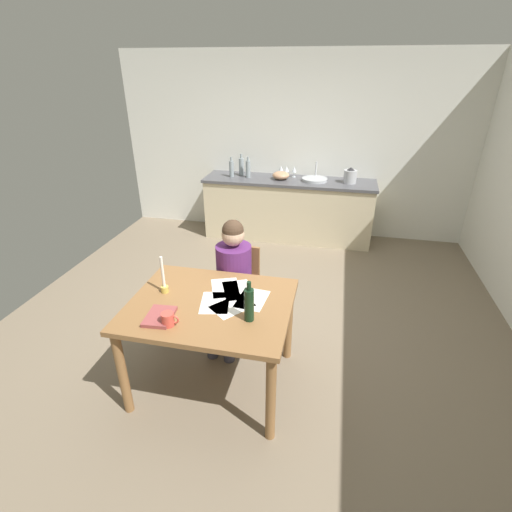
# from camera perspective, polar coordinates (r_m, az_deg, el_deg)

# --- Properties ---
(ground_plane) EXTENTS (5.20, 5.20, 0.04)m
(ground_plane) POSITION_cam_1_polar(r_m,az_deg,el_deg) (3.99, 0.02, -10.06)
(ground_plane) COLOR #7A6B56
(wall_back) EXTENTS (5.20, 0.12, 2.60)m
(wall_back) POSITION_cam_1_polar(r_m,az_deg,el_deg) (5.86, 5.68, 16.12)
(wall_back) COLOR silver
(wall_back) RESTS_ON ground
(kitchen_counter) EXTENTS (2.48, 0.64, 0.90)m
(kitchen_counter) POSITION_cam_1_polar(r_m,az_deg,el_deg) (5.73, 4.84, 7.11)
(kitchen_counter) COLOR beige
(kitchen_counter) RESTS_ON ground
(dining_table) EXTENTS (1.22, 0.98, 0.78)m
(dining_table) POSITION_cam_1_polar(r_m,az_deg,el_deg) (2.94, -6.83, -8.83)
(dining_table) COLOR olive
(dining_table) RESTS_ON ground
(chair_at_table) EXTENTS (0.44, 0.44, 0.87)m
(chair_at_table) POSITION_cam_1_polar(r_m,az_deg,el_deg) (3.62, -2.81, -4.65)
(chair_at_table) COLOR olive
(chair_at_table) RESTS_ON ground
(person_seated) EXTENTS (0.36, 0.61, 1.19)m
(person_seated) POSITION_cam_1_polar(r_m,az_deg,el_deg) (3.40, -3.72, -3.11)
(person_seated) COLOR #592666
(person_seated) RESTS_ON ground
(coffee_mug) EXTENTS (0.13, 0.09, 0.10)m
(coffee_mug) POSITION_cam_1_polar(r_m,az_deg,el_deg) (2.67, -13.11, -9.29)
(coffee_mug) COLOR #D84C3F
(coffee_mug) RESTS_ON dining_table
(candlestick) EXTENTS (0.06, 0.06, 0.31)m
(candlestick) POSITION_cam_1_polar(r_m,az_deg,el_deg) (3.02, -13.73, -3.86)
(candlestick) COLOR gold
(candlestick) RESTS_ON dining_table
(book_magazine) EXTENTS (0.20, 0.26, 0.03)m
(book_magazine) POSITION_cam_1_polar(r_m,az_deg,el_deg) (2.77, -14.34, -8.84)
(book_magazine) COLOR #994644
(book_magazine) RESTS_ON dining_table
(paper_letter) EXTENTS (0.24, 0.31, 0.00)m
(paper_letter) POSITION_cam_1_polar(r_m,az_deg,el_deg) (2.90, -0.60, -6.52)
(paper_letter) COLOR white
(paper_letter) RESTS_ON dining_table
(paper_bill) EXTENTS (0.35, 0.36, 0.00)m
(paper_bill) POSITION_cam_1_polar(r_m,az_deg,el_deg) (2.82, -3.61, -7.57)
(paper_bill) COLOR white
(paper_bill) RESTS_ON dining_table
(paper_envelope) EXTENTS (0.30, 0.35, 0.00)m
(paper_envelope) POSITION_cam_1_polar(r_m,az_deg,el_deg) (3.04, -4.67, -4.80)
(paper_envelope) COLOR white
(paper_envelope) RESTS_ON dining_table
(paper_receipt) EXTENTS (0.31, 0.36, 0.00)m
(paper_receipt) POSITION_cam_1_polar(r_m,az_deg,el_deg) (3.01, -2.87, -5.15)
(paper_receipt) COLOR white
(paper_receipt) RESTS_ON dining_table
(paper_notice) EXTENTS (0.27, 0.33, 0.00)m
(paper_notice) POSITION_cam_1_polar(r_m,az_deg,el_deg) (2.87, -6.21, -7.01)
(paper_notice) COLOR white
(paper_notice) RESTS_ON dining_table
(wine_bottle_on_table) EXTENTS (0.07, 0.07, 0.31)m
(wine_bottle_on_table) POSITION_cam_1_polar(r_m,az_deg,el_deg) (2.61, -1.06, -7.27)
(wine_bottle_on_table) COLOR black
(wine_bottle_on_table) RESTS_ON dining_table
(sink_unit) EXTENTS (0.36, 0.36, 0.24)m
(sink_unit) POSITION_cam_1_polar(r_m,az_deg,el_deg) (5.56, 8.84, 11.37)
(sink_unit) COLOR #B2B7BC
(sink_unit) RESTS_ON kitchen_counter
(bottle_oil) EXTENTS (0.07, 0.07, 0.29)m
(bottle_oil) POSITION_cam_1_polar(r_m,az_deg,el_deg) (5.70, -3.71, 13.04)
(bottle_oil) COLOR #8C999E
(bottle_oil) RESTS_ON kitchen_counter
(bottle_vinegar) EXTENTS (0.07, 0.07, 0.31)m
(bottle_vinegar) POSITION_cam_1_polar(r_m,az_deg,el_deg) (5.78, -2.22, 13.38)
(bottle_vinegar) COLOR #8C999E
(bottle_vinegar) RESTS_ON kitchen_counter
(bottle_wine_red) EXTENTS (0.07, 0.07, 0.30)m
(bottle_wine_red) POSITION_cam_1_polar(r_m,az_deg,el_deg) (5.66, -1.20, 13.04)
(bottle_wine_red) COLOR #8C999E
(bottle_wine_red) RESTS_ON kitchen_counter
(mixing_bowl) EXTENTS (0.25, 0.25, 0.11)m
(mixing_bowl) POSITION_cam_1_polar(r_m,az_deg,el_deg) (5.59, 3.77, 12.06)
(mixing_bowl) COLOR tan
(mixing_bowl) RESTS_ON kitchen_counter
(stovetop_kettle) EXTENTS (0.18, 0.18, 0.22)m
(stovetop_kettle) POSITION_cam_1_polar(r_m,az_deg,el_deg) (5.53, 14.02, 11.63)
(stovetop_kettle) COLOR #B7BABF
(stovetop_kettle) RESTS_ON kitchen_counter
(wine_glass_near_sink) EXTENTS (0.07, 0.07, 0.15)m
(wine_glass_near_sink) POSITION_cam_1_polar(r_m,az_deg,el_deg) (5.71, 5.77, 12.84)
(wine_glass_near_sink) COLOR silver
(wine_glass_near_sink) RESTS_ON kitchen_counter
(wine_glass_by_kettle) EXTENTS (0.07, 0.07, 0.15)m
(wine_glass_by_kettle) POSITION_cam_1_polar(r_m,az_deg,el_deg) (5.72, 4.64, 12.91)
(wine_glass_by_kettle) COLOR silver
(wine_glass_by_kettle) RESTS_ON kitchen_counter
(wine_glass_back_left) EXTENTS (0.07, 0.07, 0.15)m
(wine_glass_back_left) POSITION_cam_1_polar(r_m,az_deg,el_deg) (5.73, 3.80, 12.97)
(wine_glass_back_left) COLOR silver
(wine_glass_back_left) RESTS_ON kitchen_counter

